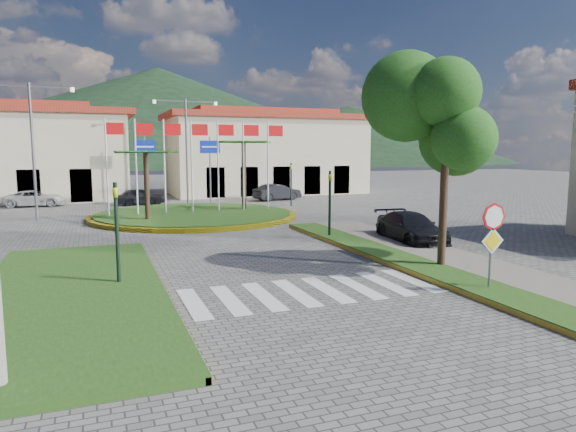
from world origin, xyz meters
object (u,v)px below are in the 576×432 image
object	(u,v)px
stop_sign	(493,233)
white_van	(35,198)
car_dark_a	(140,197)
car_side_right	(411,228)
deciduous_tree	(447,120)
car_dark_b	(277,192)
roundabout_island	(195,215)

from	to	relation	value
stop_sign	white_van	xyz separation A→B (m)	(-14.78, 30.48, -1.20)
car_dark_a	car_side_right	world-z (taller)	car_side_right
white_van	car_dark_a	world-z (taller)	car_dark_a
deciduous_tree	car_dark_b	xyz separation A→B (m)	(3.02, 25.53, -4.51)
car_dark_b	car_side_right	size ratio (longest dim) A/B	0.88
car_dark_b	car_dark_a	bearing A→B (deg)	73.82
stop_sign	car_dark_a	world-z (taller)	stop_sign
stop_sign	car_dark_a	bearing A→B (deg)	104.33
deciduous_tree	car_side_right	distance (m)	6.93
stop_sign	car_side_right	xyz separation A→B (m)	(2.64, 7.89, -1.12)
stop_sign	roundabout_island	bearing A→B (deg)	103.73
deciduous_tree	car_side_right	bearing A→B (deg)	67.15
roundabout_island	car_side_right	world-z (taller)	roundabout_island
stop_sign	white_van	bearing A→B (deg)	115.88
stop_sign	white_van	size ratio (longest dim) A/B	0.62
white_van	car_dark_b	xyz separation A→B (m)	(18.40, -1.91, 0.08)
car_dark_b	white_van	bearing A→B (deg)	69.71
stop_sign	white_van	world-z (taller)	stop_sign
stop_sign	deciduous_tree	size ratio (longest dim) A/B	0.39
white_van	deciduous_tree	bearing A→B (deg)	-147.64
roundabout_island	stop_sign	distance (m)	20.69
roundabout_island	white_van	bearing A→B (deg)	133.45
car_dark_a	car_side_right	bearing A→B (deg)	-161.56
roundabout_island	deciduous_tree	size ratio (longest dim) A/B	1.87
roundabout_island	stop_sign	xyz separation A→B (m)	(4.90, -20.04, 1.61)
car_dark_b	car_side_right	world-z (taller)	car_dark_b
stop_sign	car_dark_b	xyz separation A→B (m)	(3.62, 28.57, -1.12)
roundabout_island	car_side_right	bearing A→B (deg)	-58.18
roundabout_island	car_dark_b	world-z (taller)	roundabout_island
roundabout_island	deciduous_tree	xyz separation A→B (m)	(5.50, -17.00, 5.00)
car_dark_a	car_dark_b	xyz separation A→B (m)	(11.00, -0.35, 0.04)
car_dark_b	deciduous_tree	bearing A→B (deg)	158.90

